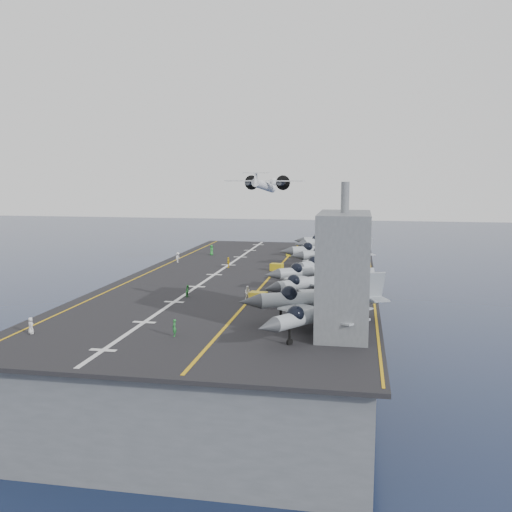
% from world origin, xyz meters
% --- Properties ---
extents(ground, '(500.00, 500.00, 0.00)m').
position_xyz_m(ground, '(0.00, 0.00, 0.00)').
color(ground, '#142135').
rests_on(ground, ground).
extents(hull, '(36.00, 90.00, 10.00)m').
position_xyz_m(hull, '(0.00, 0.00, 5.00)').
color(hull, '#56595E').
rests_on(hull, ground).
extents(flight_deck, '(38.00, 92.00, 0.40)m').
position_xyz_m(flight_deck, '(0.00, 0.00, 10.20)').
color(flight_deck, black).
rests_on(flight_deck, hull).
extents(foul_line, '(0.35, 90.00, 0.02)m').
position_xyz_m(foul_line, '(3.00, 0.00, 10.42)').
color(foul_line, gold).
rests_on(foul_line, flight_deck).
extents(landing_centerline, '(0.50, 90.00, 0.02)m').
position_xyz_m(landing_centerline, '(-6.00, 0.00, 10.42)').
color(landing_centerline, silver).
rests_on(landing_centerline, flight_deck).
extents(deck_edge_port, '(0.25, 90.00, 0.02)m').
position_xyz_m(deck_edge_port, '(-17.00, 0.00, 10.42)').
color(deck_edge_port, gold).
rests_on(deck_edge_port, flight_deck).
extents(deck_edge_stbd, '(0.25, 90.00, 0.02)m').
position_xyz_m(deck_edge_stbd, '(18.50, 0.00, 10.42)').
color(deck_edge_stbd, gold).
rests_on(deck_edge_stbd, flight_deck).
extents(island_superstructure, '(5.00, 10.00, 15.00)m').
position_xyz_m(island_superstructure, '(15.00, -30.00, 17.90)').
color(island_superstructure, '#56595E').
rests_on(island_superstructure, flight_deck).
extents(fighter_jet_0, '(15.65, 16.63, 4.81)m').
position_xyz_m(fighter_jet_0, '(12.60, -32.15, 12.80)').
color(fighter_jet_0, gray).
rests_on(fighter_jet_0, flight_deck).
extents(fighter_jet_1, '(18.46, 15.53, 5.45)m').
position_xyz_m(fighter_jet_1, '(12.53, -26.37, 13.13)').
color(fighter_jet_1, '#8C949B').
rests_on(fighter_jet_1, flight_deck).
extents(fighter_jet_2, '(15.75, 16.10, 4.70)m').
position_xyz_m(fighter_jet_2, '(10.63, -15.26, 12.75)').
color(fighter_jet_2, '#A0A7B0').
rests_on(fighter_jet_2, flight_deck).
extents(fighter_jet_3, '(16.99, 15.75, 4.91)m').
position_xyz_m(fighter_jet_3, '(10.65, -7.34, 12.85)').
color(fighter_jet_3, '#9FA7B1').
rests_on(fighter_jet_3, flight_deck).
extents(fighter_jet_4, '(16.07, 16.76, 4.86)m').
position_xyz_m(fighter_jet_4, '(11.82, 0.49, 12.83)').
color(fighter_jet_4, '#8E969C').
rests_on(fighter_jet_4, flight_deck).
extents(fighter_jet_5, '(17.02, 14.68, 4.98)m').
position_xyz_m(fighter_jet_5, '(12.62, 10.32, 12.89)').
color(fighter_jet_5, '#9198A0').
rests_on(fighter_jet_5, flight_deck).
extents(fighter_jet_6, '(17.96, 15.53, 5.25)m').
position_xyz_m(fighter_jet_6, '(10.62, 14.76, 13.02)').
color(fighter_jet_6, '#8D969D').
rests_on(fighter_jet_6, flight_deck).
extents(fighter_jet_7, '(18.93, 18.79, 5.56)m').
position_xyz_m(fighter_jet_7, '(10.90, 26.87, 13.18)').
color(fighter_jet_7, '#9BA4AA').
rests_on(fighter_jet_7, flight_deck).
extents(fighter_jet_8, '(15.48, 12.03, 4.78)m').
position_xyz_m(fighter_jet_8, '(10.82, 32.01, 12.79)').
color(fighter_jet_8, '#8D939B').
rests_on(fighter_jet_8, flight_deck).
extents(tow_cart_a, '(2.30, 1.70, 1.26)m').
position_xyz_m(tow_cart_a, '(4.29, -18.03, 11.03)').
color(tow_cart_a, yellow).
rests_on(tow_cart_a, flight_deck).
extents(tow_cart_b, '(2.25, 1.73, 1.20)m').
position_xyz_m(tow_cart_b, '(3.18, 5.54, 11.00)').
color(tow_cart_b, gold).
rests_on(tow_cart_b, flight_deck).
extents(tow_cart_c, '(2.34, 1.76, 1.27)m').
position_xyz_m(tow_cart_c, '(3.67, 23.40, 11.04)').
color(tow_cart_c, gold).
rests_on(tow_cart_c, flight_deck).
extents(crew_0, '(1.14, 1.20, 1.66)m').
position_xyz_m(crew_0, '(-15.44, -36.18, 11.23)').
color(crew_0, silver).
rests_on(crew_0, flight_deck).
extents(crew_2, '(0.84, 1.08, 1.59)m').
position_xyz_m(crew_2, '(-5.15, -16.80, 11.19)').
color(crew_2, '#2C8736').
rests_on(crew_2, flight_deck).
extents(crew_3, '(1.00, 1.26, 1.84)m').
position_xyz_m(crew_3, '(-15.67, 11.28, 11.32)').
color(crew_3, silver).
rests_on(crew_3, flight_deck).
extents(crew_4, '(0.79, 1.13, 1.82)m').
position_xyz_m(crew_4, '(-5.37, 7.16, 11.31)').
color(crew_4, yellow).
rests_on(crew_4, flight_deck).
extents(crew_5, '(1.04, 1.35, 2.00)m').
position_xyz_m(crew_5, '(-12.17, 21.82, 11.40)').
color(crew_5, '#268C33').
rests_on(crew_5, flight_deck).
extents(crew_6, '(0.96, 1.18, 1.70)m').
position_xyz_m(crew_6, '(-1.12, -34.51, 11.25)').
color(crew_6, '#247C33').
rests_on(crew_6, flight_deck).
extents(crew_7, '(1.22, 0.93, 1.83)m').
position_xyz_m(crew_7, '(2.82, -17.20, 11.32)').
color(crew_7, white).
rests_on(crew_7, flight_deck).
extents(transport_plane, '(23.87, 18.22, 5.13)m').
position_xyz_m(transport_plane, '(-8.55, 63.07, 23.28)').
color(transport_plane, silver).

